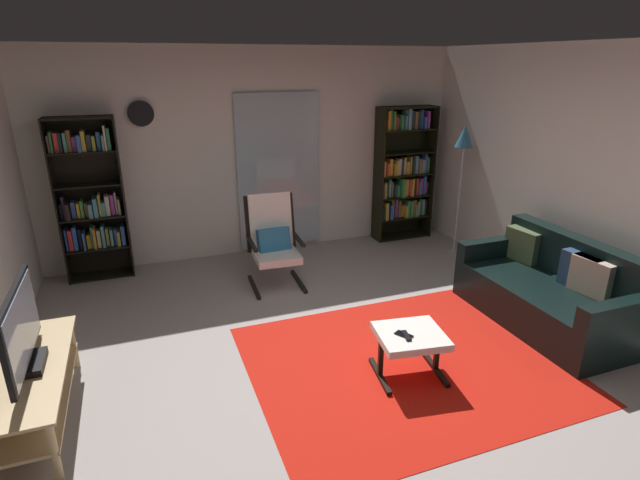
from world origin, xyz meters
TOP-DOWN VIEW (x-y plane):
  - ground_plane at (0.00, 0.00)m, footprint 7.02×7.02m
  - wall_back at (0.00, 2.90)m, footprint 5.60×0.06m
  - wall_right at (2.70, 0.00)m, footprint 0.06×6.00m
  - glass_door_panel at (0.26, 2.83)m, footprint 1.10×0.01m
  - area_rug at (0.45, -0.19)m, footprint 2.54×2.16m
  - tv_stand at (-2.33, 0.09)m, footprint 0.47×1.38m
  - television at (-2.32, 0.10)m, footprint 0.20×0.95m
  - bookshelf_near_tv at (-2.01, 2.70)m, footprint 0.71×0.30m
  - bookshelf_near_sofa at (2.01, 2.68)m, footprint 0.82×0.30m
  - leather_sofa at (2.14, -0.03)m, footprint 0.86×1.71m
  - lounge_armchair at (-0.13, 1.79)m, footprint 0.59×0.68m
  - ottoman at (0.40, -0.34)m, footprint 0.59×0.55m
  - tv_remote at (0.34, -0.38)m, footprint 0.07×0.15m
  - cell_phone at (0.33, -0.36)m, footprint 0.13×0.16m
  - floor_lamp_by_shelf at (2.33, 1.81)m, footprint 0.22×0.22m
  - wall_clock at (-1.36, 2.82)m, footprint 0.29×0.03m

SIDE VIEW (x-z plane):
  - ground_plane at x=0.00m, z-range 0.00..0.00m
  - area_rug at x=0.45m, z-range 0.00..0.01m
  - tv_stand at x=-2.33m, z-range 0.07..0.52m
  - leather_sofa at x=2.14m, z-range -0.11..0.72m
  - ottoman at x=0.40m, z-range 0.13..0.52m
  - cell_phone at x=0.33m, z-range 0.39..0.40m
  - tv_remote at x=0.34m, z-range 0.39..0.41m
  - lounge_armchair at x=-0.13m, z-range 0.02..1.05m
  - television at x=-2.32m, z-range 0.43..1.01m
  - bookshelf_near_sofa at x=2.01m, z-range 0.00..1.85m
  - bookshelf_near_tv at x=-2.01m, z-range 0.02..1.88m
  - glass_door_panel at x=0.26m, z-range 0.05..2.05m
  - wall_back at x=0.00m, z-range 0.00..2.60m
  - wall_right at x=2.70m, z-range 0.00..2.60m
  - floor_lamp_by_shelf at x=2.33m, z-range 0.56..2.24m
  - wall_clock at x=-1.36m, z-range 1.71..2.00m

